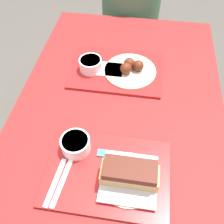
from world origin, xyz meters
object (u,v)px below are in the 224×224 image
tray_far (116,70)px  wings_plate_far (130,68)px  bowl_coleslaw_near (76,144)px  brisket_sandwich_plate (129,175)px  bowl_coleslaw_far (91,64)px  tray_near (108,173)px  person_seated_across (131,3)px

tray_far → wings_plate_far: size_ratio=1.76×
tray_far → bowl_coleslaw_near: (-0.09, -0.44, 0.04)m
tray_far → brisket_sandwich_plate: bearing=-77.9°
tray_far → bowl_coleslaw_far: size_ratio=4.02×
tray_near → bowl_coleslaw_far: (-0.16, 0.50, 0.04)m
brisket_sandwich_plate → bowl_coleslaw_far: bearing=114.3°
brisket_sandwich_plate → person_seated_across: (-0.11, 1.22, -0.08)m
bowl_coleslaw_far → person_seated_across: (0.12, 0.71, -0.07)m
bowl_coleslaw_far → tray_far: bearing=7.7°
bowl_coleslaw_near → brisket_sandwich_plate: size_ratio=0.53×
person_seated_across → tray_far: bearing=-90.2°
bowl_coleslaw_far → person_seated_across: bearing=80.4°
tray_far → person_seated_across: bearing=89.8°
tray_near → tray_far: bearing=94.4°
bowl_coleslaw_far → person_seated_across: 0.72m
tray_near → wings_plate_far: wings_plate_far is taller
bowl_coleslaw_near → wings_plate_far: wings_plate_far is taller
tray_near → brisket_sandwich_plate: bearing=-12.4°
brisket_sandwich_plate → tray_near: bearing=167.6°
tray_near → wings_plate_far: size_ratio=1.76×
bowl_coleslaw_far → wings_plate_far: bearing=3.4°
bowl_coleslaw_near → tray_near: bearing=-30.6°
tray_far → bowl_coleslaw_near: bearing=-101.0°
bowl_coleslaw_near → bowl_coleslaw_far: 0.42m
tray_far → person_seated_across: (0.00, 0.69, -0.03)m
tray_near → wings_plate_far: bearing=87.1°
tray_near → bowl_coleslaw_near: (-0.13, 0.07, 0.04)m
bowl_coleslaw_far → brisket_sandwich_plate: bearing=-65.7°
bowl_coleslaw_far → person_seated_across: size_ratio=0.16×
brisket_sandwich_plate → person_seated_across: bearing=95.2°
tray_far → wings_plate_far: 0.07m
wings_plate_far → tray_far: bearing=175.5°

